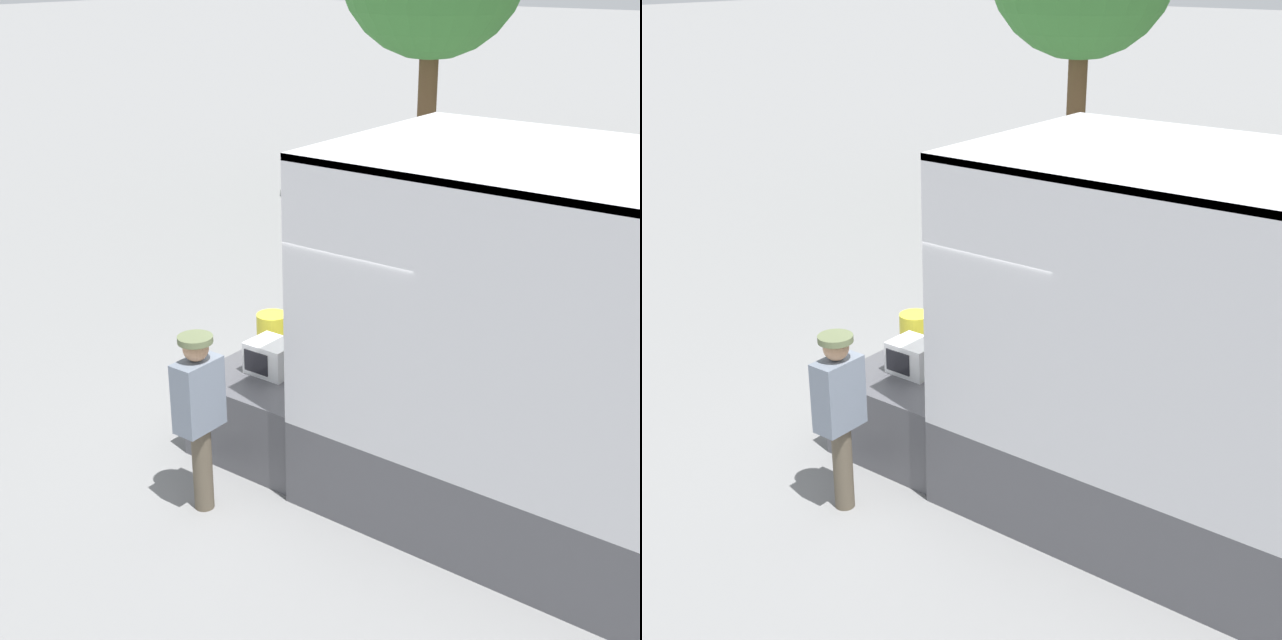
# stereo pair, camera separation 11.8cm
# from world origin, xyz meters

# --- Properties ---
(ground_plane) EXTENTS (160.00, 160.00, 0.00)m
(ground_plane) POSITION_xyz_m (0.00, 0.00, 0.00)
(ground_plane) COLOR gray
(tailgate_deck) EXTENTS (1.35, 2.33, 0.83)m
(tailgate_deck) POSITION_xyz_m (-0.68, 0.00, 0.41)
(tailgate_deck) COLOR #4C4C51
(tailgate_deck) RESTS_ON ground
(microwave) EXTENTS (0.46, 0.40, 0.32)m
(microwave) POSITION_xyz_m (-0.74, -0.50, 0.99)
(microwave) COLOR white
(microwave) RESTS_ON tailgate_deck
(portable_generator) EXTENTS (0.71, 0.48, 0.56)m
(portable_generator) POSITION_xyz_m (-0.59, 0.49, 1.04)
(portable_generator) COLOR black
(portable_generator) RESTS_ON tailgate_deck
(orange_bucket) EXTENTS (0.33, 0.33, 0.36)m
(orange_bucket) POSITION_xyz_m (-1.14, -0.01, 1.01)
(orange_bucket) COLOR yellow
(orange_bucket) RESTS_ON tailgate_deck
(worker_person) EXTENTS (0.30, 0.44, 1.70)m
(worker_person) POSITION_xyz_m (-0.54, -1.74, 1.04)
(worker_person) COLOR brown
(worker_person) RESTS_ON ground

